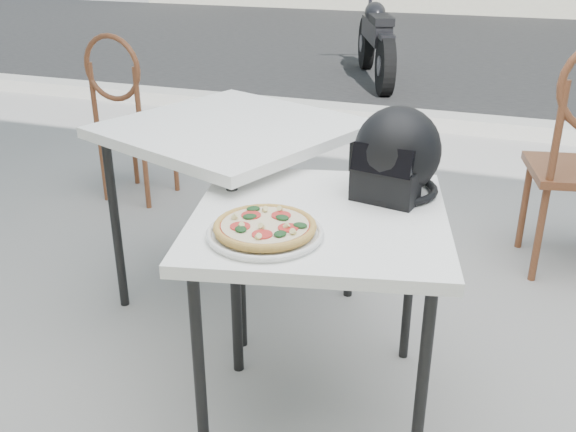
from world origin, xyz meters
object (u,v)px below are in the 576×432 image
(motorcycle, at_px, (376,41))
(cafe_chair_side, at_px, (127,110))
(cafe_table_side, at_px, (232,141))
(plate, at_px, (265,234))
(cafe_table_main, at_px, (319,233))
(pizza, at_px, (265,226))
(helmet, at_px, (396,156))

(motorcycle, bearing_deg, cafe_chair_side, -120.38)
(cafe_table_side, bearing_deg, plate, -59.76)
(cafe_table_main, distance_m, pizza, 0.25)
(plate, bearing_deg, cafe_chair_side, 132.79)
(helmet, bearing_deg, pizza, -110.95)
(motorcycle, bearing_deg, plate, -101.88)
(helmet, relative_size, cafe_chair_side, 0.33)
(motorcycle, bearing_deg, cafe_table_side, -105.71)
(plate, xyz_separation_m, helmet, (0.27, 0.44, 0.12))
(cafe_table_main, height_order, pizza, pizza)
(helmet, distance_m, cafe_chair_side, 2.15)
(cafe_table_main, height_order, cafe_table_side, cafe_table_side)
(plate, xyz_separation_m, cafe_chair_side, (-1.50, 1.62, -0.18))
(plate, height_order, helmet, helmet)
(cafe_table_main, distance_m, cafe_table_side, 0.76)
(pizza, distance_m, helmet, 0.53)
(helmet, bearing_deg, motorcycle, 113.84)
(plate, distance_m, cafe_chair_side, 2.21)
(cafe_table_main, height_order, helmet, helmet)
(cafe_table_main, height_order, plate, plate)
(pizza, distance_m, cafe_table_side, 0.87)
(cafe_table_side, relative_size, cafe_chair_side, 1.09)
(cafe_table_main, xyz_separation_m, plate, (-0.10, -0.21, 0.08))
(cafe_table_side, bearing_deg, cafe_chair_side, 140.68)
(pizza, xyz_separation_m, motorcycle, (-0.87, 5.42, -0.33))
(pizza, height_order, motorcycle, motorcycle)
(pizza, bearing_deg, cafe_table_side, 120.26)
(plate, height_order, pizza, pizza)
(pizza, xyz_separation_m, helmet, (0.27, 0.44, 0.09))
(cafe_table_side, height_order, motorcycle, motorcycle)
(plate, bearing_deg, cafe_table_side, 120.24)
(helmet, height_order, cafe_chair_side, helmet)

